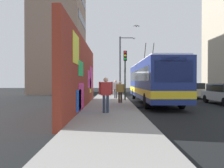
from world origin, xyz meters
TOP-DOWN VIEW (x-y plane):
  - ground_plane at (0.00, 0.00)m, footprint 80.00×80.00m
  - sidewalk_slab at (0.00, 1.60)m, footprint 48.00×3.20m
  - graffiti_wall at (-4.57, 3.35)m, footprint 12.84×0.32m
  - building_far_left at (13.98, 9.20)m, footprint 9.07×6.80m
  - city_bus at (-0.63, -1.80)m, footprint 11.86×2.51m
  - parked_car_champagne at (4.47, -7.00)m, footprint 4.17×1.92m
  - pedestrian_at_curb at (-1.98, 0.87)m, footprint 0.22×0.65m
  - pedestrian_near_wall at (-7.19, 1.83)m, footprint 0.24×0.71m
  - pedestrian_midblock at (2.09, 1.13)m, footprint 0.23×0.76m
  - traffic_light at (0.29, 0.35)m, footprint 0.49×0.28m
  - street_lamp at (7.84, 0.25)m, footprint 0.44×1.89m
  - flying_pigeons at (0.41, -0.62)m, footprint 0.32×0.56m
  - curbside_puddle at (-3.78, -0.60)m, footprint 1.36×1.36m

SIDE VIEW (x-z plane):
  - ground_plane at x=0.00m, z-range 0.00..0.00m
  - curbside_puddle at x=-3.78m, z-range 0.00..0.00m
  - sidewalk_slab at x=0.00m, z-range 0.00..0.15m
  - parked_car_champagne at x=4.47m, z-range 0.04..1.62m
  - pedestrian_at_curb at x=-1.98m, z-range 0.28..1.87m
  - pedestrian_midblock at x=2.09m, z-range 0.30..2.03m
  - pedestrian_near_wall at x=-7.19m, z-range 0.32..2.11m
  - city_bus at x=-0.63m, z-range -0.71..4.36m
  - graffiti_wall at x=-4.57m, z-range -0.01..4.29m
  - traffic_light at x=0.29m, z-range 0.88..5.08m
  - street_lamp at x=7.84m, z-range 0.66..7.65m
  - flying_pigeons at x=0.41m, z-range 6.41..6.55m
  - building_far_left at x=13.98m, z-range 0.00..18.58m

